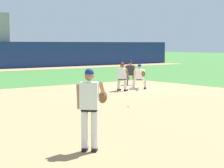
% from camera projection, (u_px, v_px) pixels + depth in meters
% --- Properties ---
extents(ground_plane, '(160.00, 160.00, 0.00)m').
position_uv_depth(ground_plane, '(134.00, 89.00, 23.29)').
color(ground_plane, '#3D7533').
extents(infield_dirt_patch, '(18.00, 18.00, 0.01)m').
position_uv_depth(infield_dirt_patch, '(121.00, 107.00, 16.50)').
color(infield_dirt_patch, tan).
rests_on(infield_dirt_patch, ground).
extents(first_base_bag, '(0.38, 0.38, 0.09)m').
position_uv_depth(first_base_bag, '(134.00, 88.00, 23.28)').
color(first_base_bag, white).
rests_on(first_base_bag, ground).
extents(baseball, '(0.07, 0.07, 0.07)m').
position_uv_depth(baseball, '(128.00, 106.00, 16.57)').
color(baseball, white).
rests_on(baseball, ground).
extents(pitcher, '(0.85, 0.55, 1.86)m').
position_uv_depth(pitcher, '(90.00, 104.00, 9.66)').
color(pitcher, black).
rests_on(pitcher, ground).
extents(first_baseman, '(0.74, 1.08, 1.34)m').
position_uv_depth(first_baseman, '(140.00, 75.00, 23.11)').
color(first_baseman, black).
rests_on(first_baseman, ground).
extents(baserunner, '(0.57, 0.67, 1.46)m').
position_uv_depth(baserunner, '(122.00, 76.00, 22.17)').
color(baserunner, black).
rests_on(baserunner, ground).
extents(umpire, '(0.67, 0.67, 1.46)m').
position_uv_depth(umpire, '(130.00, 72.00, 25.35)').
color(umpire, black).
rests_on(umpire, ground).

